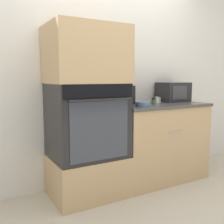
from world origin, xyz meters
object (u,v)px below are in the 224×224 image
object	(u,v)px
condiment_jar_far	(157,100)
wall_oven	(87,120)
microwave	(173,92)
condiment_jar_near	(159,100)
bowl	(143,104)
condiment_jar_mid	(154,101)
knife_block	(128,95)

from	to	relation	value
condiment_jar_far	wall_oven	bearing A→B (deg)	-175.71
microwave	condiment_jar_far	bearing A→B (deg)	-170.26
condiment_jar_near	condiment_jar_far	size ratio (longest dim) A/B	0.80
microwave	bowl	bearing A→B (deg)	-157.95
bowl	condiment_jar_near	world-z (taller)	condiment_jar_near
condiment_jar_near	condiment_jar_mid	xyz separation A→B (m)	(-0.20, -0.15, 0.01)
wall_oven	condiment_jar_near	bearing A→B (deg)	6.50
bowl	condiment_jar_far	distance (m)	0.43
knife_block	condiment_jar_near	bearing A→B (deg)	-4.65
condiment_jar_near	condiment_jar_mid	distance (m)	0.25
wall_oven	condiment_jar_mid	bearing A→B (deg)	-1.77
wall_oven	bowl	world-z (taller)	wall_oven
condiment_jar_near	wall_oven	bearing A→B (deg)	-173.50
condiment_jar_near	condiment_jar_far	bearing A→B (deg)	-149.21
knife_block	bowl	size ratio (longest dim) A/B	1.58
microwave	condiment_jar_far	world-z (taller)	microwave
condiment_jar_mid	microwave	bearing A→B (deg)	19.32
microwave	condiment_jar_far	xyz separation A→B (m)	(-0.31, -0.05, -0.09)
bowl	condiment_jar_mid	world-z (taller)	condiment_jar_mid
condiment_jar_mid	wall_oven	bearing A→B (deg)	178.23
wall_oven	condiment_jar_far	xyz separation A→B (m)	(0.97, 0.07, 0.16)
microwave	knife_block	bearing A→B (deg)	177.49
knife_block	condiment_jar_near	world-z (taller)	knife_block
condiment_jar_near	condiment_jar_mid	size ratio (longest dim) A/B	0.84
condiment_jar_near	knife_block	bearing A→B (deg)	175.35
wall_oven	condiment_jar_mid	world-z (taller)	wall_oven
wall_oven	knife_block	distance (m)	0.66
microwave	condiment_jar_mid	size ratio (longest dim) A/B	5.23
microwave	bowl	distance (m)	0.74
microwave	knife_block	xyz separation A→B (m)	(-0.68, 0.03, -0.01)
bowl	condiment_jar_far	world-z (taller)	condiment_jar_far
bowl	condiment_jar_mid	distance (m)	0.28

